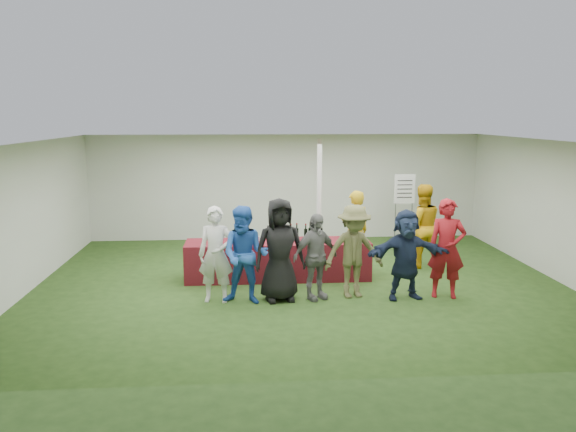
{
  "coord_description": "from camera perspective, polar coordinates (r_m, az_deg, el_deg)",
  "views": [
    {
      "loc": [
        -1.0,
        -10.32,
        3.2
      ],
      "look_at": [
        -0.22,
        0.37,
        1.25
      ],
      "focal_mm": 35.0,
      "sensor_mm": 36.0,
      "label": 1
    }
  ],
  "objects": [
    {
      "name": "customer_4",
      "position": [
        9.93,
        6.69,
        -3.59
      ],
      "size": [
        1.15,
        0.77,
        1.65
      ],
      "primitive_type": "imported",
      "rotation": [
        0.0,
        0.0,
        0.15
      ],
      "color": "brown",
      "rests_on": "ground"
    },
    {
      "name": "tent",
      "position": [
        11.76,
        3.19,
        1.24
      ],
      "size": [
        10.0,
        10.0,
        10.0
      ],
      "color": "white",
      "rests_on": "ground"
    },
    {
      "name": "customer_2",
      "position": [
        9.68,
        -0.85,
        -3.46
      ],
      "size": [
        0.96,
        0.7,
        1.79
      ],
      "primitive_type": "imported",
      "rotation": [
        0.0,
        0.0,
        0.16
      ],
      "color": "black",
      "rests_on": "ground"
    },
    {
      "name": "customer_3",
      "position": [
        9.77,
        2.79,
        -4.15
      ],
      "size": [
        0.96,
        0.75,
        1.53
      ],
      "primitive_type": "imported",
      "rotation": [
        0.0,
        0.0,
        0.49
      ],
      "color": "slate",
      "rests_on": "ground"
    },
    {
      "name": "customer_0",
      "position": [
        9.7,
        -7.33,
        -3.91
      ],
      "size": [
        0.65,
        0.47,
        1.66
      ],
      "primitive_type": "imported",
      "rotation": [
        0.0,
        0.0,
        -0.13
      ],
      "color": "silver",
      "rests_on": "ground"
    },
    {
      "name": "wine_bottles",
      "position": [
        11.13,
        1.73,
        -1.78
      ],
      "size": [
        0.67,
        0.15,
        0.32
      ],
      "color": "black",
      "rests_on": "serving_table"
    },
    {
      "name": "customer_5",
      "position": [
        9.99,
        11.89,
        -3.86
      ],
      "size": [
        1.51,
        0.62,
        1.59
      ],
      "primitive_type": "imported",
      "rotation": [
        0.0,
        0.0,
        0.1
      ],
      "color": "#19243E",
      "rests_on": "ground"
    },
    {
      "name": "staff_pourer",
      "position": [
        11.57,
        6.79,
        -1.53
      ],
      "size": [
        0.7,
        0.55,
        1.68
      ],
      "primitive_type": "imported",
      "rotation": [
        0.0,
        0.0,
        3.42
      ],
      "color": "gold",
      "rests_on": "ground"
    },
    {
      "name": "customer_6",
      "position": [
        10.23,
        15.83,
        -3.2
      ],
      "size": [
        0.72,
        0.56,
        1.76
      ],
      "primitive_type": "imported",
      "rotation": [
        0.0,
        0.0,
        -0.24
      ],
      "color": "maroon",
      "rests_on": "ground"
    },
    {
      "name": "ground",
      "position": [
        10.85,
        1.29,
        -6.85
      ],
      "size": [
        60.0,
        60.0,
        0.0
      ],
      "primitive_type": "plane",
      "color": "#284719",
      "rests_on": "ground"
    },
    {
      "name": "wine_list_sign",
      "position": [
        13.65,
        11.74,
        2.15
      ],
      "size": [
        0.5,
        0.03,
        1.8
      ],
      "color": "slate",
      "rests_on": "ground"
    },
    {
      "name": "serving_table",
      "position": [
        11.08,
        -1.04,
        -4.47
      ],
      "size": [
        3.6,
        0.8,
        0.75
      ],
      "primitive_type": "cube",
      "color": "maroon",
      "rests_on": "ground"
    },
    {
      "name": "wine_glasses",
      "position": [
        10.69,
        -3.31,
        -2.35
      ],
      "size": [
        2.81,
        0.15,
        0.16
      ],
      "color": "silver",
      "rests_on": "serving_table"
    },
    {
      "name": "water_bottle",
      "position": [
        11.04,
        -0.88,
        -1.96
      ],
      "size": [
        0.07,
        0.07,
        0.23
      ],
      "color": "silver",
      "rests_on": "serving_table"
    },
    {
      "name": "staff_back",
      "position": [
        12.12,
        13.4,
        -0.99
      ],
      "size": [
        0.86,
        0.68,
        1.77
      ],
      "primitive_type": "imported",
      "rotation": [
        0.0,
        0.0,
        3.13
      ],
      "color": "#CB950F",
      "rests_on": "ground"
    },
    {
      "name": "bar_towel",
      "position": [
        11.21,
        6.5,
        -2.31
      ],
      "size": [
        0.25,
        0.18,
        0.03
      ],
      "primitive_type": "cube",
      "color": "white",
      "rests_on": "serving_table"
    },
    {
      "name": "customer_1",
      "position": [
        9.56,
        -4.37,
        -4.0
      ],
      "size": [
        0.95,
        0.81,
        1.69
      ],
      "primitive_type": "imported",
      "rotation": [
        0.0,
        0.0,
        -0.23
      ],
      "color": "#2457B3",
      "rests_on": "ground"
    },
    {
      "name": "dump_bucket",
      "position": [
        10.95,
        7.14,
        -2.23
      ],
      "size": [
        0.26,
        0.26,
        0.18
      ],
      "primitive_type": "cylinder",
      "color": "slate",
      "rests_on": "serving_table"
    }
  ]
}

